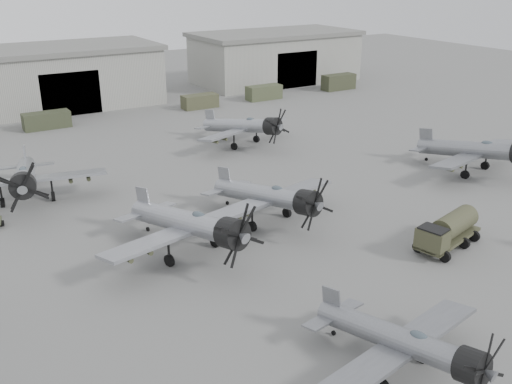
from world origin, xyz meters
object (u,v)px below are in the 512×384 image
(aircraft_mid_3, at_px, (480,151))
(aircraft_near_1, at_px, (408,344))
(fuel_tanker, at_px, (448,229))
(aircraft_mid_1, at_px, (193,225))
(aircraft_far_1, at_px, (246,126))
(aircraft_far_0, at_px, (25,177))
(aircraft_mid_2, at_px, (271,197))

(aircraft_mid_3, bearing_deg, aircraft_near_1, -158.09)
(aircraft_near_1, bearing_deg, fuel_tanker, 23.72)
(aircraft_mid_1, xyz_separation_m, fuel_tanker, (16.67, -8.33, -1.10))
(aircraft_near_1, distance_m, aircraft_far_1, 40.88)
(aircraft_near_1, xyz_separation_m, aircraft_far_1, (13.36, 38.63, 0.33))
(aircraft_far_0, distance_m, fuel_tanker, 35.03)
(aircraft_far_1, bearing_deg, aircraft_mid_1, -146.46)
(aircraft_mid_1, bearing_deg, aircraft_mid_3, -10.95)
(aircraft_mid_1, bearing_deg, fuel_tanker, -39.55)
(aircraft_mid_2, height_order, fuel_tanker, aircraft_mid_2)
(aircraft_far_0, bearing_deg, aircraft_near_1, -59.58)
(aircraft_mid_1, bearing_deg, aircraft_mid_2, 0.07)
(aircraft_mid_1, distance_m, aircraft_far_1, 27.24)
(aircraft_near_1, height_order, aircraft_mid_2, aircraft_mid_2)
(fuel_tanker, bearing_deg, aircraft_far_0, 121.40)
(aircraft_mid_1, bearing_deg, aircraft_far_0, 103.82)
(aircraft_near_1, relative_size, fuel_tanker, 1.67)
(aircraft_near_1, bearing_deg, aircraft_mid_3, 22.69)
(aircraft_mid_2, xyz_separation_m, aircraft_mid_3, (24.03, -0.65, 0.09))
(aircraft_mid_3, xyz_separation_m, aircraft_far_1, (-14.87, 20.25, -0.09))
(aircraft_mid_2, bearing_deg, fuel_tanker, -60.02)
(fuel_tanker, bearing_deg, aircraft_mid_2, 117.61)
(aircraft_mid_3, bearing_deg, aircraft_far_0, 148.08)
(aircraft_near_1, height_order, aircraft_mid_3, aircraft_mid_3)
(aircraft_mid_1, bearing_deg, aircraft_far_1, 38.75)
(aircraft_mid_2, bearing_deg, aircraft_mid_1, -178.49)
(aircraft_mid_3, bearing_deg, aircraft_mid_1, 170.89)
(aircraft_far_1, distance_m, fuel_tanker, 29.74)
(aircraft_mid_2, xyz_separation_m, fuel_tanker, (8.96, -10.12, -0.94))
(aircraft_mid_1, relative_size, aircraft_mid_3, 1.03)
(aircraft_far_0, height_order, fuel_tanker, aircraft_far_0)
(aircraft_far_0, relative_size, fuel_tanker, 2.06)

